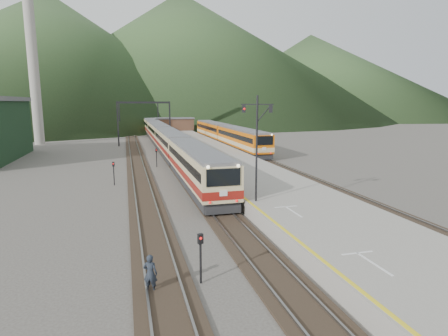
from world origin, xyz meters
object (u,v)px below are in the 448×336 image
object	(u,v)px
second_train	(225,134)
main_train	(159,133)
worker	(150,273)
signal_mast	(257,138)

from	to	relation	value
second_train	main_train	bearing A→B (deg)	147.27
main_train	worker	distance (m)	59.23
main_train	worker	bearing A→B (deg)	-95.37
signal_mast	worker	bearing A→B (deg)	-130.67
main_train	second_train	world-z (taller)	second_train
main_train	worker	xyz separation A→B (m)	(-5.54, -58.96, -1.18)
worker	main_train	bearing A→B (deg)	-72.81
second_train	worker	bearing A→B (deg)	-108.28
signal_mast	worker	xyz separation A→B (m)	(-7.92, -9.21, -4.61)
main_train	second_train	size ratio (longest dim) A/B	2.49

